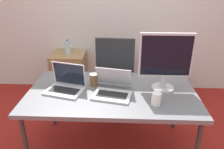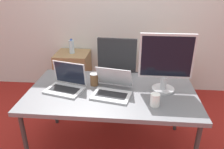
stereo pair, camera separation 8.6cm
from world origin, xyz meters
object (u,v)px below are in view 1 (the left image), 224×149
at_px(coffee_cup_white, 156,99).
at_px(monitor, 165,61).
at_px(laptop_right, 66,85).
at_px(laptop_left, 113,89).
at_px(office_chair, 116,85).
at_px(cabinet_left, 70,74).
at_px(cabinet_right, 161,75).
at_px(coffee_cup_brown, 94,80).
at_px(water_bottle, 68,47).

bearing_deg(coffee_cup_white, monitor, 70.13).
xyz_separation_m(laptop_right, monitor, (0.93, 0.06, 0.24)).
bearing_deg(laptop_left, office_chair, 88.83).
height_order(cabinet_left, laptop_right, laptop_right).
distance_m(office_chair, cabinet_left, 0.90).
relative_size(cabinet_right, coffee_cup_brown, 5.14).
bearing_deg(cabinet_right, cabinet_left, 180.00).
relative_size(laptop_left, monitor, 0.74).
bearing_deg(cabinet_left, office_chair, -35.20).
height_order(cabinet_left, monitor, monitor).
distance_m(cabinet_right, coffee_cup_white, 1.54).
bearing_deg(laptop_right, water_bottle, 102.40).
bearing_deg(cabinet_right, laptop_right, -133.07).
distance_m(water_bottle, coffee_cup_white, 1.81).
relative_size(office_chair, coffee_cup_white, 9.80).
bearing_deg(laptop_left, coffee_cup_brown, 141.05).
bearing_deg(coffee_cup_brown, cabinet_left, 115.29).
distance_m(cabinet_left, monitor, 1.79).
bearing_deg(monitor, coffee_cup_brown, 176.10).
bearing_deg(office_chair, water_bottle, 144.68).
distance_m(cabinet_left, coffee_cup_brown, 1.30).
relative_size(cabinet_right, laptop_right, 1.66).
bearing_deg(cabinet_right, laptop_left, -118.56).
bearing_deg(coffee_cup_brown, coffee_cup_white, -30.24).
bearing_deg(coffee_cup_white, water_bottle, 127.18).
xyz_separation_m(cabinet_left, water_bottle, (0.00, 0.00, 0.43)).
height_order(water_bottle, laptop_right, laptop_right).
distance_m(cabinet_right, laptop_right, 1.72).
bearing_deg(water_bottle, coffee_cup_white, -52.82).
distance_m(water_bottle, coffee_cup_brown, 1.23).
bearing_deg(laptop_right, cabinet_right, 46.93).
relative_size(cabinet_left, cabinet_right, 1.00).
bearing_deg(water_bottle, coffee_cup_brown, -64.75).
relative_size(coffee_cup_white, coffee_cup_brown, 0.87).
bearing_deg(office_chair, laptop_right, -123.60).
distance_m(laptop_right, coffee_cup_white, 0.86).
bearing_deg(office_chair, coffee_cup_brown, -109.62).
xyz_separation_m(cabinet_right, laptop_right, (-1.14, -1.22, 0.43)).
relative_size(laptop_left, laptop_right, 1.03).
xyz_separation_m(office_chair, laptop_right, (-0.47, -0.70, 0.35)).
height_order(cabinet_left, laptop_left, laptop_left).
bearing_deg(laptop_left, cabinet_right, 61.44).
height_order(laptop_left, coffee_cup_brown, laptop_left).
relative_size(office_chair, cabinet_left, 1.66).
xyz_separation_m(water_bottle, monitor, (1.20, -1.16, 0.24)).
xyz_separation_m(laptop_left, coffee_cup_brown, (-0.20, 0.16, 0.02)).
height_order(coffee_cup_white, coffee_cup_brown, coffee_cup_brown).
bearing_deg(cabinet_right, water_bottle, 179.91).
xyz_separation_m(cabinet_right, water_bottle, (-1.41, 0.00, 0.43)).
height_order(office_chair, coffee_cup_white, office_chair).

